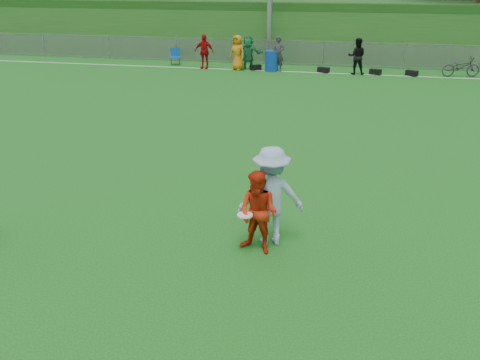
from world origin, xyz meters
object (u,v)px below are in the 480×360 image
(player_red_center, at_px, (258,213))
(bicycle, at_px, (461,67))
(player_blue, at_px, (271,196))
(recycling_bin, at_px, (272,61))
(frisbee, at_px, (245,215))

(player_red_center, relative_size, bicycle, 0.85)
(bicycle, bearing_deg, player_blue, 148.51)
(player_red_center, xyz_separation_m, recycling_bin, (-2.66, 18.06, -0.26))
(bicycle, bearing_deg, player_red_center, 148.41)
(player_blue, distance_m, bicycle, 19.06)
(player_red_center, xyz_separation_m, frisbee, (-0.21, -0.14, -0.00))
(player_blue, height_order, recycling_bin, player_blue)
(player_red_center, distance_m, bicycle, 19.46)
(frisbee, bearing_deg, recycling_bin, 97.66)
(bicycle, bearing_deg, recycling_bin, 79.45)
(frisbee, bearing_deg, player_blue, 53.90)
(frisbee, xyz_separation_m, bicycle, (6.42, 18.58, -0.29))
(player_blue, bearing_deg, frisbee, 36.68)
(recycling_bin, distance_m, bicycle, 8.88)
(player_blue, xyz_separation_m, bicycle, (6.05, 18.07, -0.46))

